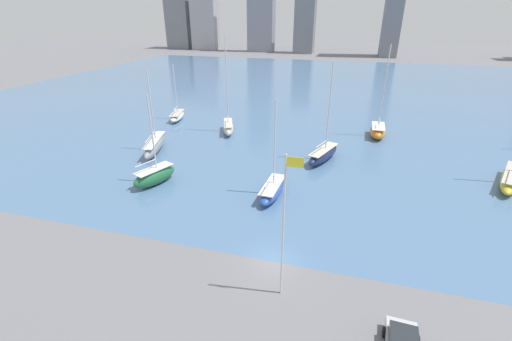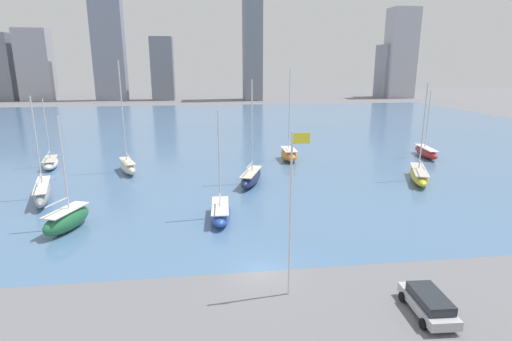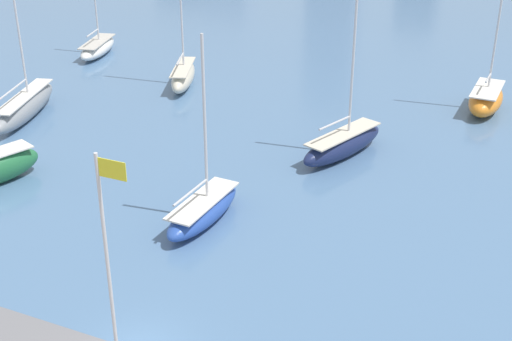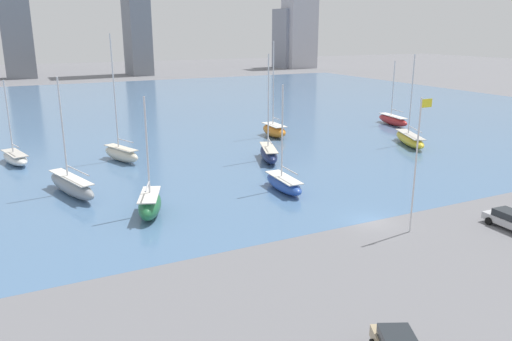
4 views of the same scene
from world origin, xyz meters
The scene contains 12 objects.
ground_plane centered at (0.00, 0.00, 0.00)m, with size 500.00×500.00×0.00m, color slate.
harbor_water centered at (0.00, 70.00, 0.00)m, with size 180.00×140.00×0.00m.
flag_pole centered at (1.52, -3.41, 6.32)m, with size 1.24×0.14×11.67m.
distant_city_skyline centered at (-2.44, 169.26, 21.20)m, with size 203.84×24.61×60.11m.
sailboat_navy centered at (1.99, 23.82, 1.03)m, with size 4.70×8.56×13.99m.
sailboat_white centered at (-28.52, 37.08, 0.84)m, with size 3.92×7.63×10.83m.
sailboat_cream centered at (-15.78, 32.28, 1.12)m, with size 4.26×7.54×16.48m.
sailboat_yellow centered at (25.50, 22.41, 0.96)m, with size 5.98×10.25×13.48m.
sailboat_gray centered at (-23.53, 20.28, 1.09)m, with size 4.54×10.24×12.36m.
sailboat_green centered at (-17.71, 10.48, 1.16)m, with size 4.10×6.47×11.20m.
sailboat_orange centered at (10.05, 37.09, 1.14)m, with size 2.70×6.53×15.27m.
sailboat_blue centered at (-2.72, 11.44, 0.89)m, with size 2.48×7.32×11.45m.
Camera 1 is at (5.08, -23.30, 19.85)m, focal length 24.00 mm.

